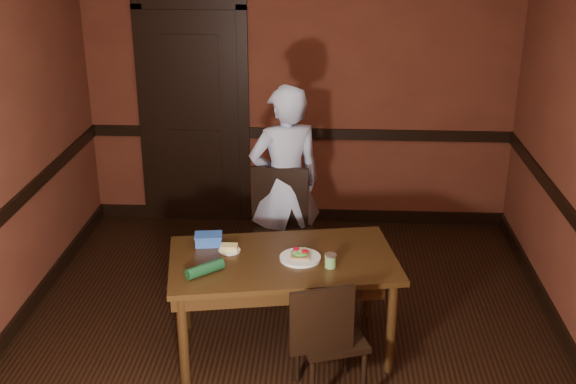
# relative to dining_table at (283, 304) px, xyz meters

# --- Properties ---
(floor) EXTENTS (4.00, 4.50, 0.01)m
(floor) POSITION_rel_dining_table_xyz_m (0.01, 0.00, -0.36)
(floor) COLOR black
(floor) RESTS_ON ground
(wall_back) EXTENTS (4.00, 0.02, 2.70)m
(wall_back) POSITION_rel_dining_table_xyz_m (0.01, 2.25, 0.99)
(wall_back) COLOR #59291B
(wall_back) RESTS_ON ground
(dado_back) EXTENTS (4.00, 0.03, 0.10)m
(dado_back) POSITION_rel_dining_table_xyz_m (0.01, 2.24, 0.54)
(dado_back) COLOR black
(dado_back) RESTS_ON ground
(baseboard_back) EXTENTS (4.00, 0.03, 0.12)m
(baseboard_back) POSITION_rel_dining_table_xyz_m (0.01, 2.24, -0.30)
(baseboard_back) COLOR black
(baseboard_back) RESTS_ON ground
(baseboard_left) EXTENTS (0.03, 4.50, 0.12)m
(baseboard_left) POSITION_rel_dining_table_xyz_m (-1.97, 0.00, -0.30)
(baseboard_left) COLOR black
(baseboard_left) RESTS_ON ground
(baseboard_right) EXTENTS (0.03, 4.50, 0.12)m
(baseboard_right) POSITION_rel_dining_table_xyz_m (2.00, 0.00, -0.30)
(baseboard_right) COLOR black
(baseboard_right) RESTS_ON ground
(door) EXTENTS (1.05, 0.07, 2.20)m
(door) POSITION_rel_dining_table_xyz_m (-0.99, 2.22, 0.74)
(door) COLOR black
(door) RESTS_ON ground
(dining_table) EXTENTS (1.64, 1.11, 0.71)m
(dining_table) POSITION_rel_dining_table_xyz_m (0.00, 0.00, 0.00)
(dining_table) COLOR black
(dining_table) RESTS_ON floor
(chair_far) EXTENTS (0.50, 0.50, 0.99)m
(chair_far) POSITION_rel_dining_table_xyz_m (-0.07, 0.82, 0.14)
(chair_far) COLOR black
(chair_far) RESTS_ON floor
(chair_near) EXTENTS (0.50, 0.50, 0.85)m
(chair_near) POSITION_rel_dining_table_xyz_m (0.33, -0.48, 0.07)
(chair_near) COLOR black
(chair_near) RESTS_ON floor
(person) EXTENTS (0.70, 0.58, 1.64)m
(person) POSITION_rel_dining_table_xyz_m (-0.05, 1.11, 0.46)
(person) COLOR #AEC3E8
(person) RESTS_ON floor
(sandwich_plate) EXTENTS (0.28, 0.28, 0.07)m
(sandwich_plate) POSITION_rel_dining_table_xyz_m (0.12, -0.01, 0.38)
(sandwich_plate) COLOR silver
(sandwich_plate) RESTS_ON dining_table
(sauce_jar) EXTENTS (0.08, 0.08, 0.09)m
(sauce_jar) POSITION_rel_dining_table_xyz_m (0.32, -0.11, 0.40)
(sauce_jar) COLOR #65984C
(sauce_jar) RESTS_ON dining_table
(cheese_saucer) EXTENTS (0.15, 0.15, 0.05)m
(cheese_saucer) POSITION_rel_dining_table_xyz_m (-0.37, 0.08, 0.37)
(cheese_saucer) COLOR silver
(cheese_saucer) RESTS_ON dining_table
(food_tub) EXTENTS (0.20, 0.15, 0.08)m
(food_tub) POSITION_rel_dining_table_xyz_m (-0.53, 0.17, 0.40)
(food_tub) COLOR blue
(food_tub) RESTS_ON dining_table
(wrapped_veg) EXTENTS (0.24, 0.23, 0.07)m
(wrapped_veg) POSITION_rel_dining_table_xyz_m (-0.49, -0.26, 0.39)
(wrapped_veg) COLOR #11381B
(wrapped_veg) RESTS_ON dining_table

